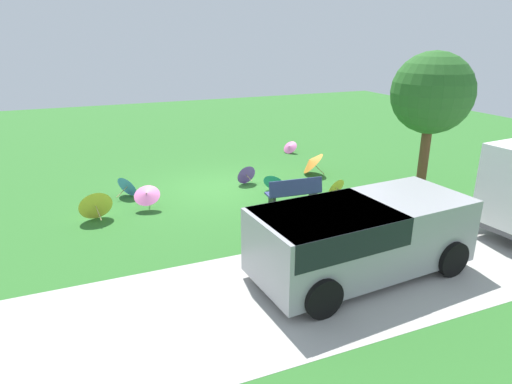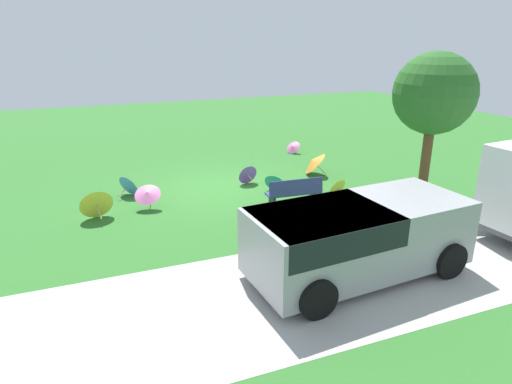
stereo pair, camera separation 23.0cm
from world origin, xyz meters
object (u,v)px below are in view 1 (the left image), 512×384
at_px(parasol_teal_0, 274,182).
at_px(parasol_orange_0, 311,162).
at_px(shade_tree, 432,94).
at_px(parasol_yellow_0, 335,187).
at_px(parasol_pink_1, 147,194).
at_px(park_bench, 294,193).
at_px(parasol_blue_0, 129,185).
at_px(parasol_pink_0, 290,147).
at_px(parasol_purple_0, 245,174).
at_px(parasol_yellow_1, 95,204).
at_px(van_dark, 356,234).

distance_m(parasol_teal_0, parasol_orange_0, 2.30).
bearing_deg(shade_tree, parasol_orange_0, -56.20).
xyz_separation_m(parasol_yellow_0, parasol_pink_1, (5.55, -1.05, 0.17)).
bearing_deg(parasol_teal_0, park_bench, 87.22).
bearing_deg(parasol_orange_0, parasol_pink_1, 11.56).
distance_m(parasol_blue_0, parasol_orange_0, 6.30).
bearing_deg(parasol_pink_0, shade_tree, 103.32).
distance_m(parasol_purple_0, parasol_yellow_1, 5.00).
bearing_deg(parasol_teal_0, parasol_yellow_1, 1.98).
height_order(parasol_pink_0, parasol_pink_1, parasol_pink_1).
bearing_deg(parasol_orange_0, parasol_blue_0, -1.48).
height_order(van_dark, parasol_yellow_1, van_dark).
height_order(parasol_purple_0, parasol_blue_0, parasol_blue_0).
relative_size(park_bench, parasol_orange_0, 1.37).
bearing_deg(van_dark, parasol_purple_0, -90.82).
distance_m(park_bench, parasol_yellow_1, 5.48).
height_order(parasol_teal_0, parasol_yellow_1, parasol_yellow_1).
bearing_deg(parasol_yellow_1, van_dark, 132.67).
height_order(parasol_purple_0, parasol_yellow_1, parasol_yellow_1).
xyz_separation_m(parasol_yellow_0, parasol_yellow_1, (6.95, -0.92, 0.14)).
bearing_deg(parasol_purple_0, parasol_blue_0, -3.66).
xyz_separation_m(parasol_teal_0, parasol_purple_0, (0.56, -1.08, 0.02)).
distance_m(parasol_yellow_0, parasol_yellow_1, 7.01).
bearing_deg(shade_tree, van_dark, 35.23).
relative_size(park_bench, parasol_yellow_0, 2.39).
relative_size(parasol_purple_0, parasol_pink_1, 0.78).
height_order(van_dark, parasol_yellow_0, van_dark).
bearing_deg(park_bench, parasol_purple_0, -79.36).
distance_m(park_bench, parasol_teal_0, 1.51).
xyz_separation_m(park_bench, parasol_teal_0, (-0.07, -1.50, -0.15)).
relative_size(park_bench, parasol_pink_1, 1.77).
bearing_deg(parasol_purple_0, parasol_yellow_1, 14.72).
relative_size(van_dark, parasol_orange_0, 3.98).
relative_size(park_bench, parasol_pink_0, 2.15).
height_order(park_bench, parasol_teal_0, park_bench).
bearing_deg(shade_tree, parasol_yellow_0, -19.18).
xyz_separation_m(parasol_pink_0, parasol_purple_0, (3.19, 3.06, 0.07)).
bearing_deg(van_dark, parasol_yellow_0, -117.54).
xyz_separation_m(park_bench, parasol_orange_0, (-2.05, -2.66, 0.01)).
bearing_deg(parasol_teal_0, shade_tree, 154.06).
xyz_separation_m(van_dark, parasol_yellow_0, (-2.20, -4.23, -0.61)).
bearing_deg(van_dark, parasol_blue_0, -61.14).
bearing_deg(parasol_pink_1, park_bench, 159.83).
distance_m(van_dark, parasol_blue_0, 7.62).
bearing_deg(parasol_blue_0, parasol_yellow_0, 157.51).
bearing_deg(park_bench, van_dark, 81.44).
height_order(park_bench, parasol_pink_0, park_bench).
xyz_separation_m(parasol_yellow_1, parasol_blue_0, (-1.07, -1.51, -0.09)).
height_order(parasol_yellow_0, parasol_teal_0, parasol_teal_0).
xyz_separation_m(van_dark, parasol_orange_0, (-2.63, -6.50, -0.44)).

